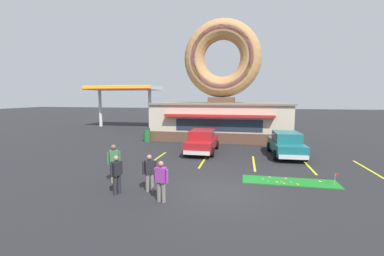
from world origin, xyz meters
TOP-DOWN VIEW (x-y plane):
  - ground_plane at (0.00, 0.00)m, footprint 160.00×160.00m
  - donut_shop_building at (-1.16, 13.94)m, footprint 12.30×6.75m
  - putting_mat at (3.05, 1.84)m, footprint 4.23×1.20m
  - mini_donut_near_left at (2.66, 1.60)m, footprint 0.13×0.13m
  - mini_donut_near_right at (4.41, 2.03)m, footprint 0.13×0.13m
  - mini_donut_mid_left at (3.07, 1.62)m, footprint 0.13×0.13m
  - mini_donut_mid_centre at (3.33, 1.42)m, footprint 0.13×0.13m
  - mini_donut_mid_right at (2.46, 1.55)m, footprint 0.13×0.13m
  - mini_donut_far_left at (2.74, 1.41)m, footprint 0.13×0.13m
  - mini_donut_far_centre at (2.20, 2.22)m, footprint 0.13×0.13m
  - mini_donut_far_right at (2.93, 2.16)m, footprint 0.13×0.13m
  - mini_donut_extra at (1.85, 1.85)m, footprint 0.13×0.13m
  - golf_ball at (2.09, 1.61)m, footprint 0.04×0.04m
  - putting_flag_pin at (4.95, 1.72)m, footprint 0.13×0.01m
  - car_red at (-1.90, 7.32)m, footprint 2.00×4.57m
  - car_teal at (3.70, 7.32)m, footprint 2.14×4.64m
  - pedestrian_blue_sweater_man at (-2.00, -1.48)m, footprint 0.59×0.31m
  - pedestrian_hooded_kid at (-2.81, -0.54)m, footprint 0.49×0.42m
  - pedestrian_leather_jacket_man at (-3.99, -1.10)m, footprint 0.37×0.56m
  - pedestrian_clipboard_woman at (-4.78, 0.17)m, footprint 0.51×0.41m
  - trash_bin at (-7.37, 10.79)m, footprint 0.57×0.57m
  - gas_station_canopy at (-14.40, 20.87)m, footprint 9.00×4.46m
  - parking_stripe_far_left at (-4.42, 5.00)m, footprint 0.12×3.60m
  - parking_stripe_left at (-1.42, 5.00)m, footprint 0.12×3.60m
  - parking_stripe_mid_left at (1.58, 5.00)m, footprint 0.12×3.60m
  - parking_stripe_centre at (4.58, 5.00)m, footprint 0.12×3.60m
  - parking_stripe_mid_right at (7.58, 5.00)m, footprint 0.12×3.60m

SIDE VIEW (x-z plane):
  - ground_plane at x=0.00m, z-range 0.00..0.00m
  - parking_stripe_far_left at x=-4.42m, z-range 0.00..0.01m
  - parking_stripe_left at x=-1.42m, z-range 0.00..0.01m
  - parking_stripe_mid_left at x=1.58m, z-range 0.00..0.01m
  - parking_stripe_centre at x=4.58m, z-range 0.00..0.01m
  - parking_stripe_mid_right at x=7.58m, z-range 0.00..0.01m
  - putting_mat at x=3.05m, z-range 0.00..0.03m
  - mini_donut_near_left at x=2.66m, z-range 0.03..0.07m
  - mini_donut_near_right at x=4.41m, z-range 0.03..0.07m
  - mini_donut_mid_left at x=3.07m, z-range 0.03..0.07m
  - mini_donut_mid_centre at x=3.33m, z-range 0.03..0.07m
  - mini_donut_mid_right at x=2.46m, z-range 0.03..0.07m
  - mini_donut_far_left at x=2.74m, z-range 0.03..0.07m
  - mini_donut_far_centre at x=2.20m, z-range 0.03..0.07m
  - mini_donut_far_right at x=2.93m, z-range 0.03..0.07m
  - mini_donut_extra at x=1.85m, z-range 0.03..0.07m
  - golf_ball at x=2.09m, z-range 0.03..0.07m
  - putting_flag_pin at x=4.95m, z-range 0.16..0.71m
  - trash_bin at x=-7.37m, z-range 0.01..0.99m
  - pedestrian_hooded_kid at x=-2.81m, z-range 0.07..1.61m
  - pedestrian_blue_sweater_man at x=-2.00m, z-range 0.08..1.62m
  - pedestrian_leather_jacket_man at x=-3.99m, z-range 0.08..1.65m
  - car_red at x=-1.90m, z-range 0.07..1.67m
  - car_teal at x=3.70m, z-range 0.07..1.67m
  - pedestrian_clipboard_woman at x=-4.78m, z-range 0.10..1.86m
  - donut_shop_building at x=-1.16m, z-range -1.74..9.22m
  - gas_station_canopy at x=-14.40m, z-range 2.21..7.51m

